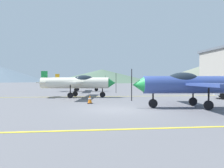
{
  "coord_description": "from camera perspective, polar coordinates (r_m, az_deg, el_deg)",
  "views": [
    {
      "loc": [
        -1.73,
        -11.53,
        1.63
      ],
      "look_at": [
        0.78,
        10.0,
        1.2
      ],
      "focal_mm": 34.09,
      "sensor_mm": 36.0,
      "label": 1
    }
  ],
  "objects": [
    {
      "name": "airplane_far",
      "position": [
        30.26,
        -8.6,
        0.64
      ],
      "size": [
        7.1,
        8.17,
        2.45
      ],
      "color": "silver",
      "rests_on": "ground_plane"
    },
    {
      "name": "airplane_mid",
      "position": [
        19.98,
        -9.18,
        0.4
      ],
      "size": [
        7.15,
        8.19,
        2.45
      ],
      "color": "silver",
      "rests_on": "ground_plane"
    },
    {
      "name": "airplane_near",
      "position": [
        13.22,
        20.79,
        -0.02
      ],
      "size": [
        7.12,
        8.19,
        2.45
      ],
      "color": "#33478C",
      "rests_on": "ground_plane"
    },
    {
      "name": "ground_plane",
      "position": [
        11.77,
        1.87,
        -6.81
      ],
      "size": [
        400.0,
        400.0,
        0.0
      ],
      "primitive_type": "plane",
      "color": "slate"
    },
    {
      "name": "apron_line_far",
      "position": [
        20.66,
        -1.84,
        -3.37
      ],
      "size": [
        80.0,
        0.16,
        0.01
      ],
      "primitive_type": "cube",
      "color": "yellow",
      "rests_on": "ground_plane"
    },
    {
      "name": "traffic_cone_front",
      "position": [
        14.65,
        -5.96,
        -4.12
      ],
      "size": [
        0.36,
        0.36,
        0.59
      ],
      "color": "black",
      "rests_on": "ground_plane"
    },
    {
      "name": "hill_centerright",
      "position": [
        146.53,
        24.5,
        2.71
      ],
      "size": [
        71.9,
        71.9,
        11.89
      ],
      "primitive_type": "cone",
      "color": "slate",
      "rests_on": "ground_plane"
    },
    {
      "name": "apron_line_near",
      "position": [
        7.22,
        7.53,
        -11.84
      ],
      "size": [
        80.0,
        0.16,
        0.01
      ],
      "primitive_type": "cube",
      "color": "yellow",
      "rests_on": "ground_plane"
    },
    {
      "name": "hill_centerleft",
      "position": [
        129.69,
        -2.67,
        2.17
      ],
      "size": [
        65.2,
        65.2,
        7.99
      ],
      "primitive_type": "cone",
      "color": "#4C6651",
      "rests_on": "ground_plane"
    }
  ]
}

